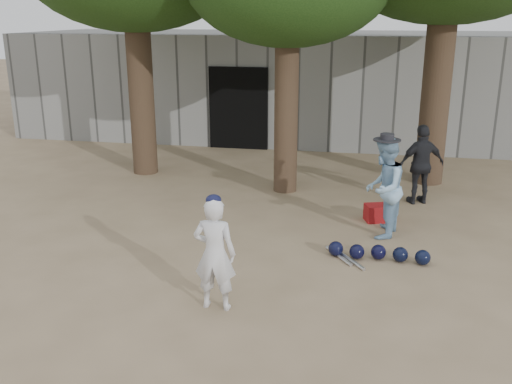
% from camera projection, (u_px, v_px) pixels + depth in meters
% --- Properties ---
extents(ground, '(70.00, 70.00, 0.00)m').
position_uv_depth(ground, '(202.00, 273.00, 8.15)').
color(ground, '#937C5E').
rests_on(ground, ground).
extents(boy_player, '(0.54, 0.36, 1.46)m').
position_uv_depth(boy_player, '(215.00, 254.00, 7.00)').
color(boy_player, silver).
rests_on(boy_player, ground).
extents(spectator_blue, '(0.79, 0.93, 1.66)m').
position_uv_depth(spectator_blue, '(384.00, 188.00, 9.29)').
color(spectator_blue, '#8BB6D8').
rests_on(spectator_blue, ground).
extents(spectator_dark, '(0.98, 0.70, 1.55)m').
position_uv_depth(spectator_dark, '(421.00, 165.00, 10.95)').
color(spectator_dark, black).
rests_on(spectator_dark, ground).
extents(red_bag, '(0.50, 0.43, 0.30)m').
position_uv_depth(red_bag, '(377.00, 213.00, 10.16)').
color(red_bag, '#A71619').
rests_on(red_bag, ground).
extents(back_building, '(16.00, 5.24, 3.00)m').
position_uv_depth(back_building, '(295.00, 83.00, 17.37)').
color(back_building, gray).
rests_on(back_building, ground).
extents(helmet_row, '(1.51, 0.32, 0.23)m').
position_uv_depth(helmet_row, '(378.00, 253.00, 8.56)').
color(helmet_row, black).
rests_on(helmet_row, ground).
extents(bat_pile, '(0.63, 0.75, 0.06)m').
position_uv_depth(bat_pile, '(344.00, 258.00, 8.60)').
color(bat_pile, silver).
rests_on(bat_pile, ground).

